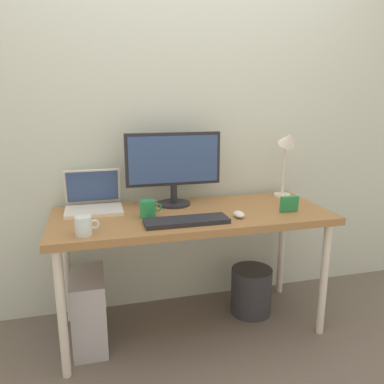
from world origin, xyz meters
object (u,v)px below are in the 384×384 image
Objects in this scene: laptop at (93,200)px; computer_tower at (89,310)px; wastebasket at (251,291)px; monitor at (174,164)px; keyboard at (187,221)px; desk_lamp at (287,149)px; mouse at (239,214)px; coffee_mug at (148,209)px; photo_frame at (289,204)px; glass_cup at (84,226)px; desk at (192,223)px.

laptop is 0.62m from computer_tower.
monitor is at bearing 165.25° from wastebasket.
keyboard is at bearing -39.32° from laptop.
desk_lamp reaches higher than mouse.
coffee_mug is at bearing -39.26° from laptop.
wastebasket is (0.19, 0.21, -0.59)m from mouse.
photo_frame is at bearing -56.58° from wastebasket.
mouse is 0.49m from coffee_mug.
coffee_mug is (-0.93, -0.22, -0.27)m from desk_lamp.
photo_frame is (-0.14, -0.32, -0.27)m from desk_lamp.
laptop is (-0.47, 0.02, -0.19)m from monitor.
coffee_mug reaches higher than photo_frame.
glass_cup is at bearing -87.24° from computer_tower.
computer_tower is at bearing 174.13° from photo_frame.
photo_frame is (0.54, -0.13, 0.11)m from desk.
coffee_mug is (0.28, -0.23, -0.01)m from laptop.
coffee_mug is at bearing 165.63° from mouse.
laptop reaches higher than glass_cup.
mouse is 0.99m from computer_tower.
computer_tower reaches higher than wastebasket.
desk_lamp is 0.44m from photo_frame.
mouse reaches higher than keyboard.
photo_frame is 0.66m from wastebasket.
wastebasket is at bearing 123.42° from photo_frame.
photo_frame is (0.79, -0.10, -0.00)m from coffee_mug.
photo_frame is 0.37× the size of wastebasket.
glass_cup reaches higher than mouse.
computer_tower is at bearing -159.52° from monitor.
desk_lamp is at bearing 8.90° from computer_tower.
computer_tower is (-0.53, -0.20, -0.77)m from monitor.
desk is at bearing -164.71° from desk_lamp.
computer_tower is (-0.06, -0.22, -0.57)m from laptop.
laptop reaches higher than wastebasket.
computer_tower is (-1.14, 0.12, -0.56)m from photo_frame.
desk_lamp is at bearing -0.74° from laptop.
keyboard is at bearing -175.48° from mouse.
keyboard is (-0.75, -0.36, -0.30)m from desk_lamp.
mouse is 0.21× the size of computer_tower.
mouse is (0.22, -0.15, 0.08)m from desk.
monitor is at bearing -179.95° from desk_lamp.
desk_lamp reaches higher than coffee_mug.
mouse is 0.66m from wastebasket.
coffee_mug is 0.66m from computer_tower.
laptop is 0.73× the size of keyboard.
desk_lamp is 1.48× the size of wastebasket.
desk is at bearing 66.68° from keyboard.
desk_lamp is 1.54m from computer_tower.
photo_frame is at bearing -7.22° from coffee_mug.
desk_lamp reaches higher than wastebasket.
desk reaches higher than computer_tower.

